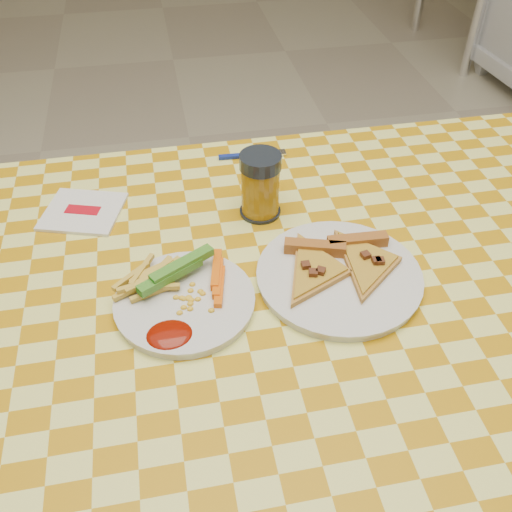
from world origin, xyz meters
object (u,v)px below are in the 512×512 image
Objects in this scene: plate_left at (185,303)px; drink_glass at (260,186)px; plate_right at (339,277)px; table at (270,324)px.

drink_glass is (0.15, 0.20, 0.05)m from plate_left.
table is at bearing -177.62° from plate_right.
drink_glass is (-0.08, 0.19, 0.05)m from plate_right.
plate_left and plate_right have the same top height.
table is at bearing -96.37° from drink_glass.
plate_left is at bearing -177.95° from table.
plate_left is (-0.13, -0.00, 0.08)m from table.
plate_right is at bearing 2.20° from plate_left.
table is 0.23m from drink_glass.
drink_glass reaches higher than plate_left.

